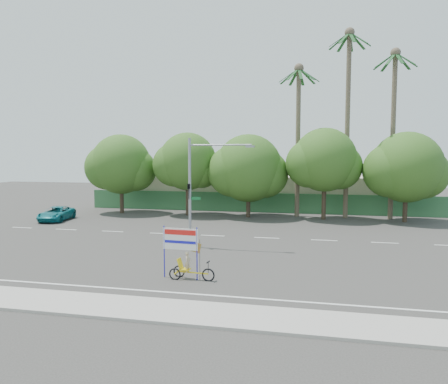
# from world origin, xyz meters

# --- Properties ---
(ground) EXTENTS (120.00, 120.00, 0.00)m
(ground) POSITION_xyz_m (0.00, 0.00, 0.00)
(ground) COLOR #33302D
(ground) RESTS_ON ground
(sidewalk_near) EXTENTS (50.00, 2.40, 0.12)m
(sidewalk_near) POSITION_xyz_m (0.00, -7.50, 0.06)
(sidewalk_near) COLOR gray
(sidewalk_near) RESTS_ON ground
(fence) EXTENTS (38.00, 0.08, 2.00)m
(fence) POSITION_xyz_m (0.00, 21.50, 1.00)
(fence) COLOR #336B3D
(fence) RESTS_ON ground
(building_left) EXTENTS (12.00, 8.00, 4.00)m
(building_left) POSITION_xyz_m (-10.00, 26.00, 2.00)
(building_left) COLOR beige
(building_left) RESTS_ON ground
(building_right) EXTENTS (14.00, 8.00, 3.60)m
(building_right) POSITION_xyz_m (8.00, 26.00, 1.80)
(building_right) COLOR beige
(building_right) RESTS_ON ground
(tree_far_left) EXTENTS (7.14, 6.00, 7.96)m
(tree_far_left) POSITION_xyz_m (-14.05, 18.00, 4.76)
(tree_far_left) COLOR #473828
(tree_far_left) RESTS_ON ground
(tree_left) EXTENTS (6.66, 5.60, 8.07)m
(tree_left) POSITION_xyz_m (-7.05, 18.00, 5.06)
(tree_left) COLOR #473828
(tree_left) RESTS_ON ground
(tree_center) EXTENTS (7.62, 6.40, 7.85)m
(tree_center) POSITION_xyz_m (-1.05, 18.00, 4.47)
(tree_center) COLOR #473828
(tree_center) RESTS_ON ground
(tree_right) EXTENTS (6.90, 5.80, 8.36)m
(tree_right) POSITION_xyz_m (5.95, 18.00, 5.24)
(tree_right) COLOR #473828
(tree_right) RESTS_ON ground
(tree_far_right) EXTENTS (7.38, 6.20, 7.94)m
(tree_far_right) POSITION_xyz_m (12.95, 18.00, 4.64)
(tree_far_right) COLOR #473828
(tree_far_right) RESTS_ON ground
(palm_tall) EXTENTS (3.73, 3.79, 17.45)m
(palm_tall) POSITION_xyz_m (8.00, 19.50, 10.46)
(palm_tall) COLOR #70604C
(palm_tall) RESTS_ON ground
(palm_mid) EXTENTS (3.73, 3.79, 15.45)m
(palm_mid) POSITION_xyz_m (12.00, 19.50, 9.40)
(palm_mid) COLOR #70604C
(palm_mid) RESTS_ON ground
(palm_short) EXTENTS (3.73, 3.79, 14.45)m
(palm_short) POSITION_xyz_m (3.50, 19.50, 8.86)
(palm_short) COLOR #70604C
(palm_short) RESTS_ON ground
(traffic_signal) EXTENTS (4.72, 1.10, 7.00)m
(traffic_signal) POSITION_xyz_m (-2.20, 3.98, 2.92)
(traffic_signal) COLOR gray
(traffic_signal) RESTS_ON ground
(trike_billboard) EXTENTS (2.62, 0.64, 2.57)m
(trike_billboard) POSITION_xyz_m (-0.58, -3.07, 1.04)
(trike_billboard) COLOR black
(trike_billboard) RESTS_ON ground
(pickup_truck) EXTENTS (2.75, 4.75, 1.25)m
(pickup_truck) POSITION_xyz_m (-17.51, 12.03, 0.62)
(pickup_truck) COLOR #106D75
(pickup_truck) RESTS_ON ground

